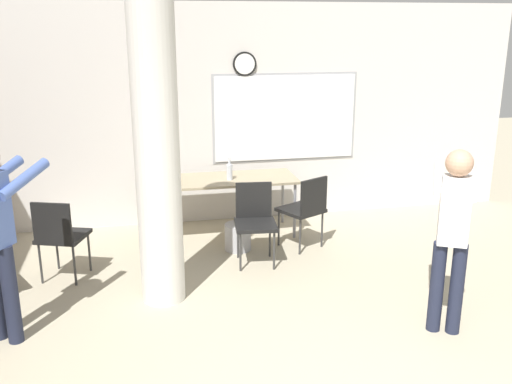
{
  "coord_description": "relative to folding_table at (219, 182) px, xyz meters",
  "views": [
    {
      "loc": [
        -1.06,
        -2.22,
        2.53
      ],
      "look_at": [
        -0.07,
        2.51,
        1.1
      ],
      "focal_mm": 40.0,
      "sensor_mm": 36.0,
      "label": 1
    }
  ],
  "objects": [
    {
      "name": "support_pillar",
      "position": [
        -0.77,
        -1.6,
        0.72
      ],
      "size": [
        0.41,
        0.41,
        2.8
      ],
      "color": "silver",
      "rests_on": "ground_plane"
    },
    {
      "name": "chair_table_front",
      "position": [
        0.26,
        -0.91,
        -0.17
      ],
      "size": [
        0.48,
        0.48,
        0.87
      ],
      "color": "black",
      "rests_on": "ground_plane"
    },
    {
      "name": "chair_near_pillar",
      "position": [
        -1.76,
        -0.98,
        -0.17
      ],
      "size": [
        0.56,
        0.56,
        0.87
      ],
      "color": "black",
      "rests_on": "ground_plane"
    },
    {
      "name": "waste_bin",
      "position": [
        0.14,
        -0.54,
        -0.52
      ],
      "size": [
        0.31,
        0.31,
        0.31
      ],
      "color": "#B2B2B7",
      "rests_on": "ground_plane"
    },
    {
      "name": "folding_table",
      "position": [
        0.0,
        0.0,
        0.0
      ],
      "size": [
        1.89,
        0.71,
        0.72
      ],
      "color": "tan",
      "rests_on": "ground_plane"
    },
    {
      "name": "chair_table_right",
      "position": [
        0.91,
        -0.65,
        -0.17
      ],
      "size": [
        0.59,
        0.59,
        0.87
      ],
      "color": "black",
      "rests_on": "ground_plane"
    },
    {
      "name": "wall_back",
      "position": [
        0.16,
        0.63,
        0.72
      ],
      "size": [
        8.0,
        0.15,
        2.8
      ],
      "color": "silver",
      "rests_on": "ground_plane"
    },
    {
      "name": "person_playing_side",
      "position": [
        1.55,
        -2.69,
        0.26
      ],
      "size": [
        0.53,
        0.66,
        1.59
      ],
      "color": "#1E2338",
      "rests_on": "ground_plane"
    },
    {
      "name": "bottle_on_table",
      "position": [
        0.12,
        -0.08,
        0.15
      ],
      "size": [
        0.07,
        0.07,
        0.27
      ],
      "color": "silver",
      "rests_on": "folding_table"
    }
  ]
}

